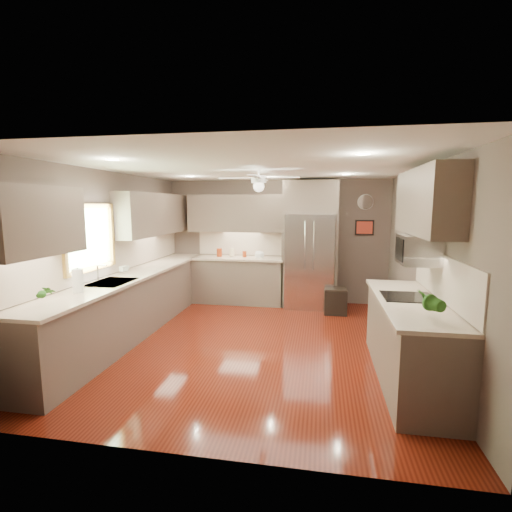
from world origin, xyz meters
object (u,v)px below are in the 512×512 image
(potted_plant_right, at_px, (430,301))
(paper_towel, at_px, (78,281))
(bowl, at_px, (259,256))
(canister_c, at_px, (232,252))
(refrigerator, at_px, (310,247))
(canister_d, at_px, (245,254))
(soap_bottle, at_px, (124,268))
(potted_plant_left, at_px, (43,293))
(microwave, at_px, (418,249))
(stool, at_px, (335,301))
(canister_a, at_px, (219,253))

(potted_plant_right, xyz_separation_m, paper_towel, (-3.88, 0.42, -0.04))
(potted_plant_right, bearing_deg, bowl, 120.59)
(canister_c, xyz_separation_m, refrigerator, (1.58, -0.08, 0.16))
(canister_d, relative_size, soap_bottle, 0.74)
(potted_plant_left, distance_m, microwave, 4.18)
(canister_c, bearing_deg, soap_bottle, -118.85)
(canister_d, bearing_deg, microwave, -46.31)
(canister_d, xyz_separation_m, refrigerator, (1.31, -0.06, 0.19))
(bowl, distance_m, stool, 1.73)
(canister_a, xyz_separation_m, paper_towel, (-0.83, -3.34, 0.06))
(bowl, bearing_deg, stool, -16.71)
(refrigerator, xyz_separation_m, microwave, (1.33, -2.71, 0.29))
(potted_plant_left, relative_size, refrigerator, 0.11)
(canister_a, relative_size, microwave, 0.32)
(paper_towel, bearing_deg, potted_plant_left, -89.25)
(potted_plant_right, distance_m, stool, 3.48)
(soap_bottle, relative_size, bowl, 0.78)
(potted_plant_left, height_order, microwave, microwave)
(canister_a, bearing_deg, soap_bottle, -113.59)
(canister_a, distance_m, potted_plant_left, 4.01)
(bowl, distance_m, microwave, 3.63)
(canister_c, bearing_deg, potted_plant_left, -105.31)
(soap_bottle, relative_size, stool, 0.35)
(microwave, bearing_deg, canister_a, 138.96)
(microwave, distance_m, paper_towel, 4.06)
(paper_towel, bearing_deg, stool, 42.15)
(canister_d, xyz_separation_m, potted_plant_right, (2.53, -3.78, 0.12))
(soap_bottle, bearing_deg, canister_a, 66.41)
(refrigerator, xyz_separation_m, stool, (0.50, -0.42, -0.95))
(canister_c, bearing_deg, canister_a, -173.25)
(bowl, xyz_separation_m, refrigerator, (1.00, -0.03, 0.22))
(canister_d, height_order, potted_plant_right, potted_plant_right)
(microwave, height_order, stool, microwave)
(paper_towel, bearing_deg, bowl, 63.30)
(potted_plant_left, bearing_deg, refrigerator, 55.47)
(potted_plant_left, height_order, refrigerator, refrigerator)
(canister_c, xyz_separation_m, soap_bottle, (-1.18, -2.14, -0.01))
(canister_d, relative_size, potted_plant_right, 0.35)
(soap_bottle, height_order, paper_towel, paper_towel)
(paper_towel, bearing_deg, potted_plant_right, -6.23)
(potted_plant_right, bearing_deg, paper_towel, 173.77)
(canister_c, relative_size, canister_d, 1.34)
(canister_a, xyz_separation_m, soap_bottle, (-0.92, -2.11, 0.00))
(canister_a, relative_size, potted_plant_left, 0.64)
(bowl, bearing_deg, canister_d, 174.45)
(canister_a, relative_size, stool, 0.37)
(canister_a, height_order, canister_c, canister_c)
(canister_c, height_order, potted_plant_right, potted_plant_right)
(canister_a, distance_m, soap_bottle, 2.30)
(potted_plant_right, relative_size, bowl, 1.66)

